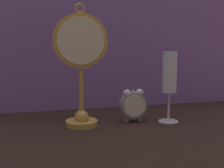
# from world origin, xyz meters

# --- Properties ---
(ground_plane) EXTENTS (4.00, 4.00, 0.00)m
(ground_plane) POSITION_xyz_m (0.00, 0.00, 0.00)
(ground_plane) COLOR black
(fabric_backdrop_drape) EXTENTS (1.25, 0.01, 0.66)m
(fabric_backdrop_drape) POSITION_xyz_m (0.00, 0.33, 0.33)
(fabric_backdrop_drape) COLOR #8460A8
(fabric_backdrop_drape) RESTS_ON ground_plane
(pocket_watch_on_stand) EXTENTS (0.16, 0.10, 0.36)m
(pocket_watch_on_stand) POSITION_xyz_m (-0.09, 0.10, 0.18)
(pocket_watch_on_stand) COLOR gold
(pocket_watch_on_stand) RESTS_ON ground_plane
(alarm_clock_twin_bell) EXTENTS (0.08, 0.03, 0.10)m
(alarm_clock_twin_bell) POSITION_xyz_m (0.07, 0.11, 0.06)
(alarm_clock_twin_bell) COLOR gray
(alarm_clock_twin_bell) RESTS_ON ground_plane
(champagne_flute) EXTENTS (0.06, 0.06, 0.22)m
(champagne_flute) POSITION_xyz_m (0.18, 0.08, 0.14)
(champagne_flute) COLOR silver
(champagne_flute) RESTS_ON ground_plane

